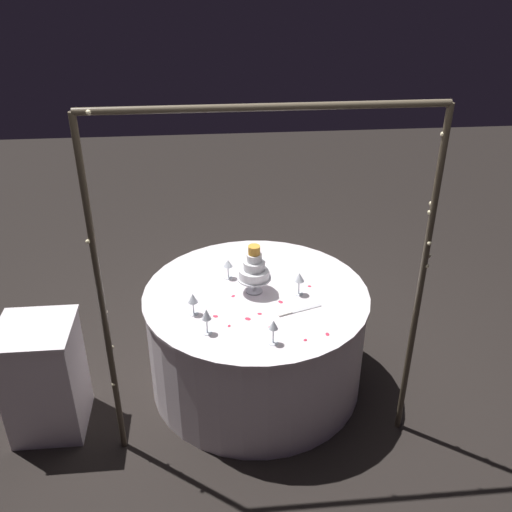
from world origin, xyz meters
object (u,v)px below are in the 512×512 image
Objects in this scene: wine_glass_4 at (299,278)px; wine_glass_2 at (206,316)px; side_table at (45,378)px; decorative_arch at (265,247)px; main_table at (256,338)px; wine_glass_1 at (273,326)px; wine_glass_3 at (228,264)px; wine_glass_0 at (193,299)px; cake_knife at (297,311)px; tiered_cake at (254,269)px.

wine_glass_2 is at bearing 31.44° from wine_glass_4.
wine_glass_2 is at bearing 173.53° from side_table.
main_table is (0.00, -0.52, -0.98)m from decorative_arch.
wine_glass_3 is at bearing -73.57° from wine_glass_1.
side_table is at bearing 8.79° from wine_glass_4.
wine_glass_1 is at bearing 143.66° from wine_glass_0.
wine_glass_2 reaches higher than cake_knife.
side_table is 1.71m from wine_glass_4.
wine_glass_3 is at bearing -49.51° from tiered_cake.
side_table is 1.62m from cake_knife.
side_table is 2.67× the size of cake_knife.
main_table is at bearing 121.16° from tiered_cake.
cake_knife is at bearing 176.92° from wine_glass_0.
wine_glass_4 is at bearing 168.59° from tiered_cake.
main_table is 5.17× the size of cake_knife.
wine_glass_4 is at bearing -114.52° from wine_glass_1.
wine_glass_2 is at bearing 111.50° from wine_glass_0.
tiered_cake reaches higher than wine_glass_1.
wine_glass_1 is 0.77m from wine_glass_3.
main_table is at bearing 129.80° from wine_glass_3.
wine_glass_1 is at bearing 95.14° from main_table.
decorative_arch is 1.42× the size of main_table.
wine_glass_0 is 0.88× the size of wine_glass_2.
wine_glass_4 reaches higher than side_table.
main_table is 1.38m from side_table.
decorative_arch is 0.90m from wine_glass_3.
main_table is 0.55m from wine_glass_3.
wine_glass_2 is at bearing 51.44° from main_table.
wine_glass_1 is 0.39m from wine_glass_2.
wine_glass_2 is 1.06× the size of wine_glass_4.
main_table is at bearing -84.86° from wine_glass_1.
side_table reaches higher than main_table.
decorative_arch reaches higher than tiered_cake.
wine_glass_2 is (0.37, -0.13, 0.01)m from wine_glass_1.
wine_glass_1 is at bearing 160.60° from decorative_arch.
main_table is 9.46× the size of wine_glass_1.
wine_glass_1 and wine_glass_4 have the same top height.
tiered_cake is 0.53m from wine_glass_2.
side_table is 1.13m from wine_glass_2.
wine_glass_0 is at bearing -68.50° from wine_glass_2.
cake_knife is at bearing 134.57° from main_table.
wine_glass_0 reaches higher than side_table.
decorative_arch is 14.96× the size of wine_glass_3.
wine_glass_3 reaches higher than main_table.
wine_glass_0 is at bearing -174.72° from side_table.
decorative_arch is 0.71m from cake_knife.
tiered_cake is 1.18× the size of cake_knife.
decorative_arch is 1.68m from side_table.
wine_glass_1 is 0.55m from wine_glass_4.
tiered_cake reaches higher than cake_knife.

